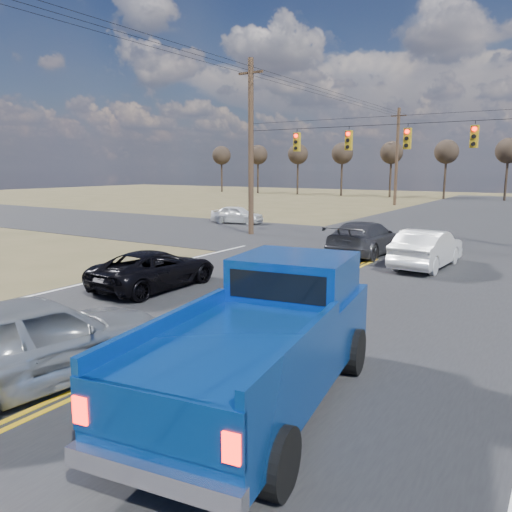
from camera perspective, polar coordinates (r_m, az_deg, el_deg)
The scene contains 12 objects.
ground at distance 10.48m, azimuth -13.31°, elevation -12.20°, with size 160.00×160.00×0.00m, color brown.
road_main at distance 18.54m, azimuth 9.34°, elevation -2.29°, with size 14.00×120.00×0.02m, color #28282B.
road_cross at distance 25.97m, azimuth 16.32°, elevation 0.97°, with size 120.00×12.00×0.02m, color #28282B.
signal_gantry at distance 25.36m, azimuth 17.87°, elevation 12.17°, with size 19.60×4.83×10.00m.
utility_poles at distance 24.75m, azimuth 16.27°, elevation 12.70°, with size 19.60×58.32×10.00m.
treeline at distance 34.43m, azimuth 21.10°, elevation 12.37°, with size 87.00×117.80×7.40m.
pickup_truck at distance 8.39m, azimuth 1.15°, elevation -9.46°, with size 3.18×6.40×2.30m.
silver_suv at distance 9.91m, azimuth -24.11°, elevation -8.83°, with size 2.03×5.05×1.72m, color gray.
black_suv at distance 16.72m, azimuth -11.44°, elevation -1.48°, with size 2.10×4.56×1.27m, color black.
white_car_queue at distance 20.87m, azimuth 18.94°, elevation 0.80°, with size 1.61×4.61×1.52m, color white.
dgrey_car_queue at distance 23.19m, azimuth 12.36°, elevation 2.01°, with size 2.15×5.30×1.54m, color #38383D.
cross_car_west at distance 35.47m, azimuth -2.17°, elevation 4.74°, with size 3.75×1.51×1.28m, color white.
Camera 1 is at (7.05, -6.69, 3.92)m, focal length 35.00 mm.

